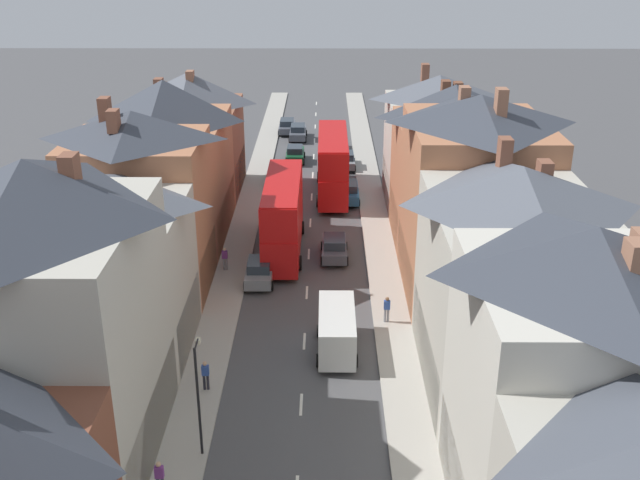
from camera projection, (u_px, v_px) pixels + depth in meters
name	position (u px, v px, depth m)	size (l,w,h in m)	color
pavement_left	(240.00, 242.00, 54.94)	(2.20, 104.00, 0.14)	#A8A399
pavement_right	(379.00, 242.00, 54.88)	(2.20, 104.00, 0.14)	#A8A399
centre_line_dashes	(309.00, 254.00, 53.09)	(0.14, 97.80, 0.01)	silver
terrace_row_left	(92.00, 274.00, 36.26)	(8.00, 64.77, 14.30)	#A36042
terrace_row_right	(513.00, 283.00, 35.87)	(8.00, 62.12, 13.30)	brown
double_decker_bus_lead	(333.00, 163.00, 63.58)	(2.74, 10.80, 5.30)	red
double_decker_bus_mid_street	(283.00, 215.00, 52.40)	(2.74, 10.80, 5.30)	red
car_near_blue	(346.00, 160.00, 71.36)	(1.90, 3.95, 1.59)	gray
car_near_silver	(295.00, 154.00, 73.28)	(1.90, 3.91, 1.60)	#144728
car_parked_left_a	(331.00, 140.00, 77.85)	(1.90, 4.00, 1.66)	silver
car_parked_right_a	(260.00, 271.00, 48.66)	(1.90, 4.04, 1.63)	gray
car_mid_black	(287.00, 126.00, 83.29)	(1.90, 4.35, 1.59)	#4C515B
car_parked_left_b	(348.00, 191.00, 62.87)	(1.90, 4.51, 1.70)	#236093
car_mid_white	(334.00, 247.00, 52.20)	(1.90, 4.17, 1.62)	#4C515B
car_far_grey	(298.00, 132.00, 80.91)	(1.90, 4.51, 1.62)	#4C515B
car_parked_right_b	(278.00, 174.00, 67.46)	(1.90, 4.50, 1.58)	#B7BABF
delivery_van	(337.00, 330.00, 40.58)	(2.20, 5.20, 2.41)	silver
pedestrian_mid_left	(160.00, 476.00, 30.29)	(0.36, 0.22, 1.61)	#3D4256
pedestrian_mid_right	(206.00, 374.00, 37.15)	(0.36, 0.22, 1.61)	#23232D
pedestrian_far_left	(387.00, 308.00, 43.48)	(0.36, 0.22, 1.61)	gray
pedestrian_far_right	(225.00, 257.00, 50.05)	(0.36, 0.22, 1.61)	gray
street_lamp	(198.00, 392.00, 31.90)	(0.20, 1.12, 5.50)	black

